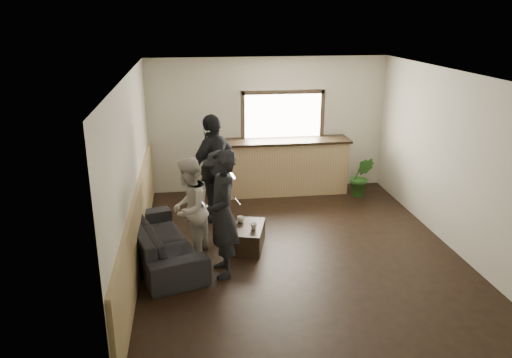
{
  "coord_description": "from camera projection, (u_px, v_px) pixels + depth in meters",
  "views": [
    {
      "loc": [
        -1.64,
        -7.15,
        3.65
      ],
      "look_at": [
        -0.61,
        0.4,
        1.09
      ],
      "focal_mm": 35.0,
      "sensor_mm": 36.0,
      "label": 1
    }
  ],
  "objects": [
    {
      "name": "person_b",
      "position": [
        189.0,
        209.0,
        7.61
      ],
      "size": [
        0.82,
        0.93,
        1.59
      ],
      "rotation": [
        0.0,
        0.0,
        -1.91
      ],
      "color": "beige",
      "rests_on": "ground"
    },
    {
      "name": "ground",
      "position": [
        297.0,
        249.0,
        8.09
      ],
      "size": [
        5.0,
        6.0,
        0.01
      ],
      "primitive_type": "cube",
      "color": "black"
    },
    {
      "name": "sofa",
      "position": [
        161.0,
        241.0,
        7.64
      ],
      "size": [
        1.46,
        2.34,
        0.64
      ],
      "primitive_type": "imported",
      "rotation": [
        0.0,
        0.0,
        1.87
      ],
      "color": "black",
      "rests_on": "ground"
    },
    {
      "name": "potted_plant",
      "position": [
        361.0,
        177.0,
        10.27
      ],
      "size": [
        0.56,
        0.5,
        0.85
      ],
      "primitive_type": "imported",
      "rotation": [
        0.0,
        0.0,
        -0.3
      ],
      "color": "#2D6623",
      "rests_on": "ground"
    },
    {
      "name": "bar_counter",
      "position": [
        284.0,
        163.0,
        10.45
      ],
      "size": [
        2.7,
        0.68,
        2.13
      ],
      "color": "tan",
      "rests_on": "ground"
    },
    {
      "name": "person_c",
      "position": [
        220.0,
        194.0,
        8.33
      ],
      "size": [
        0.88,
        1.11,
        1.51
      ],
      "rotation": [
        0.0,
        0.0,
        -1.95
      ],
      "color": "black",
      "rests_on": "ground"
    },
    {
      "name": "cup_b",
      "position": [
        254.0,
        226.0,
        7.93
      ],
      "size": [
        0.14,
        0.14,
        0.1
      ],
      "primitive_type": "imported",
      "rotation": [
        0.0,
        0.0,
        4.39
      ],
      "color": "silver",
      "rests_on": "coffee_table"
    },
    {
      "name": "coffee_table",
      "position": [
        249.0,
        237.0,
        8.1
      ],
      "size": [
        0.65,
        0.9,
        0.36
      ],
      "primitive_type": "cube",
      "rotation": [
        0.0,
        0.0,
        -0.26
      ],
      "color": "black",
      "rests_on": "ground"
    },
    {
      "name": "person_a",
      "position": [
        222.0,
        214.0,
        7.05
      ],
      "size": [
        0.54,
        0.74,
        1.87
      ],
      "rotation": [
        0.0,
        0.0,
        -1.43
      ],
      "color": "black",
      "rests_on": "ground"
    },
    {
      "name": "room_shell",
      "position": [
        251.0,
        164.0,
        7.53
      ],
      "size": [
        5.01,
        6.01,
        2.8
      ],
      "color": "silver",
      "rests_on": "ground"
    },
    {
      "name": "cup_a",
      "position": [
        241.0,
        219.0,
        8.2
      ],
      "size": [
        0.13,
        0.13,
        0.1
      ],
      "primitive_type": "imported",
      "rotation": [
        0.0,
        0.0,
        1.64
      ],
      "color": "silver",
      "rests_on": "coffee_table"
    },
    {
      "name": "person_d",
      "position": [
        214.0,
        168.0,
        8.95
      ],
      "size": [
        1.15,
        1.16,
        1.97
      ],
      "rotation": [
        0.0,
        0.0,
        -2.35
      ],
      "color": "black",
      "rests_on": "ground"
    }
  ]
}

